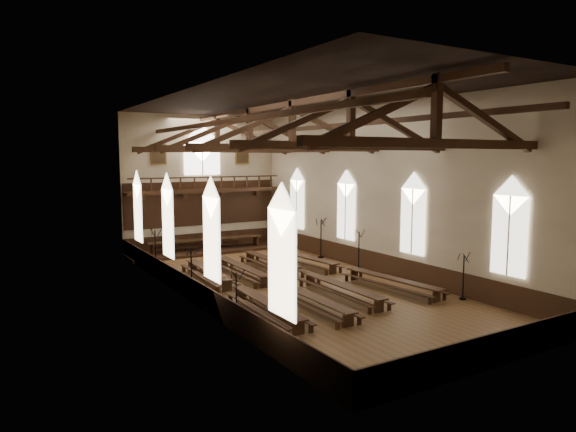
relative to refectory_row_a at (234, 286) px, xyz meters
name	(u,v)px	position (x,y,z in m)	size (l,w,h in m)	color
ground	(292,284)	(3.72, 0.50, -0.48)	(26.00, 26.00, 0.00)	brown
room_walls	(292,166)	(3.72, 0.50, 5.98)	(26.00, 26.00, 26.00)	beige
wainscot_band	(292,273)	(3.72, 0.50, 0.12)	(12.00, 26.00, 1.20)	#321C0F
side_windows	(292,216)	(3.72, 0.50, 3.26)	(11.85, 19.80, 4.50)	silver
end_window	(202,153)	(3.72, 13.40, 6.74)	(2.80, 0.12, 3.80)	white
minstrels_gallery	(204,198)	(3.72, 13.16, 3.42)	(11.80, 1.24, 3.70)	#3E2213
portraits	(202,155)	(3.72, 13.40, 6.62)	(7.75, 0.09, 1.45)	brown
roof_trusses	(292,132)	(3.72, 0.50, 7.73)	(11.70, 25.70, 2.80)	#3E2213
refectory_row_a	(234,286)	(0.00, 0.00, 0.00)	(1.58, 13.63, 0.66)	#3E2213
refectory_row_b	(273,282)	(2.09, -0.26, 0.00)	(1.44, 13.59, 0.66)	#3E2213
refectory_row_c	(302,273)	(4.46, 0.67, 0.01)	(1.44, 13.71, 0.67)	#3E2213
refectory_row_d	(343,269)	(7.14, 0.46, 0.00)	(1.97, 13.74, 0.67)	#3E2213
dais	(207,251)	(3.32, 11.90, -0.38)	(11.40, 3.01, 0.20)	#321C0F
high_table	(206,240)	(3.32, 11.90, 0.39)	(8.52, 1.48, 0.79)	#3E2213
high_chairs	(202,241)	(3.32, 12.71, 0.22)	(5.82, 0.42, 0.92)	#3E2213
candelabrum_left_near	(236,308)	(-1.83, -4.18, 0.23)	(0.66, 0.71, 2.33)	black
candelabrum_left_mid	(192,281)	(-1.83, 1.04, 0.27)	(0.67, 0.76, 2.47)	black
candelabrum_left_far	(156,259)	(-1.83, 7.14, 0.34)	(0.78, 0.83, 2.72)	black
candelabrum_right_near	(463,285)	(9.27, -6.36, 0.22)	(0.61, 0.71, 2.31)	black
candelabrum_right_mid	(359,257)	(9.27, 1.68, 0.27)	(0.71, 0.75, 2.47)	black
candelabrum_right_far	(321,246)	(9.27, 5.81, 0.36)	(0.83, 0.80, 2.77)	black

